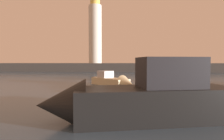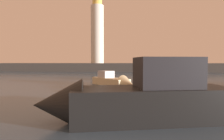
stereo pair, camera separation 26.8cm
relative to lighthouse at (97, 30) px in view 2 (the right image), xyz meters
name	(u,v)px [view 2 (the right image)]	position (x,y,z in m)	size (l,w,h in m)	color
ground_plane	(117,81)	(7.64, -24.47, -11.23)	(220.00, 220.00, 0.00)	#384C60
breakwater	(126,67)	(7.64, 0.00, -10.08)	(70.59, 5.25, 2.29)	#423F3D
lighthouse	(97,30)	(0.00, 0.00, 0.00)	(3.46, 3.46, 18.87)	silver
motorboat_0	(133,99)	(9.95, -42.29, -10.26)	(8.81, 4.10, 3.05)	black
motorboat_1	(115,81)	(7.91, -30.34, -10.71)	(5.39, 5.55, 1.92)	beige
mooring_buoy	(130,90)	(9.68, -36.15, -10.80)	(0.86, 0.86, 0.86)	#EA5919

